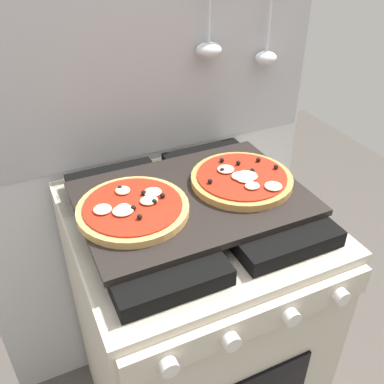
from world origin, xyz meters
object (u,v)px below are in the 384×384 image
at_px(pizza_left, 133,208).
at_px(pizza_right, 242,179).
at_px(baking_tray, 192,198).
at_px(stove, 192,323).

relative_size(pizza_left, pizza_right, 1.00).
bearing_deg(baking_tray, pizza_right, -1.38).
height_order(baking_tray, pizza_left, pizza_left).
bearing_deg(stove, pizza_right, -0.70).
bearing_deg(pizza_left, stove, 1.51).
bearing_deg(pizza_left, pizza_right, 0.45).
xyz_separation_m(baking_tray, pizza_right, (0.14, -0.00, 0.02)).
relative_size(stove, pizza_right, 3.52).
distance_m(baking_tray, pizza_right, 0.14).
height_order(stove, pizza_right, pizza_right).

